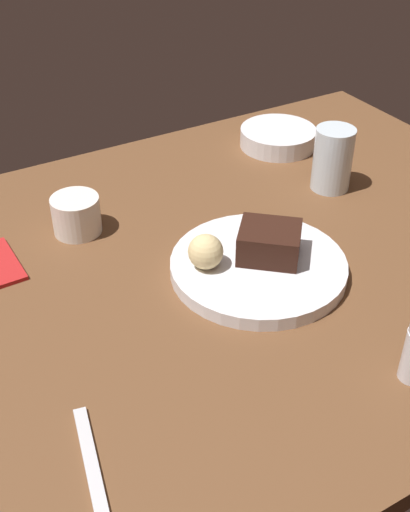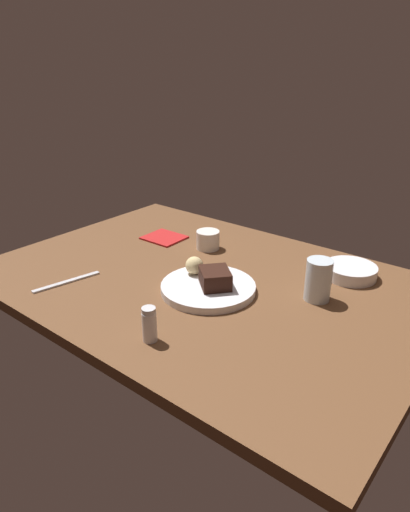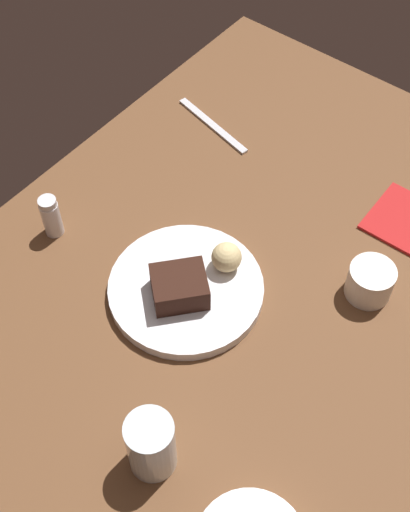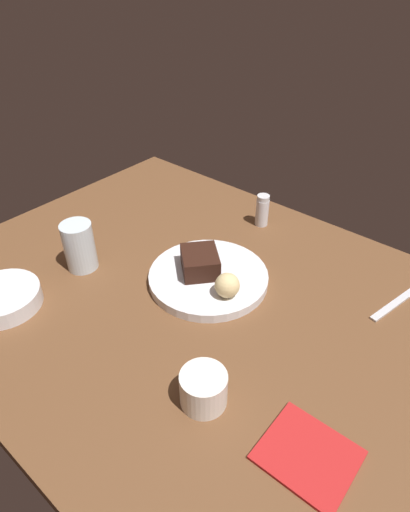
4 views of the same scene
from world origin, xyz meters
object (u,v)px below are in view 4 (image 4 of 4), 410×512
object	(u,v)px
chocolate_cake_slice	(200,262)
salt_shaker	(262,210)
coffee_cup	(203,389)
side_bowl	(3,298)
folded_napkin	(308,455)
water_glass	(79,246)
bread_roll	(227,285)
dessert_plate	(208,277)
butter_knife	(401,299)

from	to	relation	value
chocolate_cake_slice	salt_shaker	xyz separation A→B (cm)	(-2.29, 26.04, -0.27)
salt_shaker	coffee_cup	world-z (taller)	salt_shaker
side_bowl	chocolate_cake_slice	bearing A→B (deg)	52.69
salt_shaker	folded_napkin	distance (cm)	60.52
water_glass	chocolate_cake_slice	bearing A→B (deg)	31.49
chocolate_cake_slice	bread_roll	world-z (taller)	bread_roll
dessert_plate	side_bowl	size ratio (longest dim) A/B	1.73
dessert_plate	bread_roll	bearing A→B (deg)	-21.18
folded_napkin	side_bowl	bearing A→B (deg)	-169.43
dessert_plate	water_glass	distance (cm)	28.22
butter_knife	folded_napkin	bearing A→B (deg)	-165.12
chocolate_cake_slice	folded_napkin	size ratio (longest dim) A/B	0.66
salt_shaker	butter_knife	size ratio (longest dim) A/B	0.43
dessert_plate	chocolate_cake_slice	world-z (taller)	chocolate_cake_slice
dessert_plate	bread_roll	xyz separation A→B (cm)	(7.01, -2.72, 3.44)
dessert_plate	chocolate_cake_slice	bearing A→B (deg)	-168.44
chocolate_cake_slice	folded_napkin	bearing A→B (deg)	-28.09
bread_roll	side_bowl	world-z (taller)	bread_roll
side_bowl	salt_shaker	bearing A→B (deg)	69.45
dessert_plate	bread_roll	size ratio (longest dim) A/B	5.08
salt_shaker	dessert_plate	bearing A→B (deg)	-80.61
dessert_plate	butter_knife	xyz separation A→B (cm)	(33.10, 20.45, -0.74)
dessert_plate	side_bowl	distance (cm)	40.66
bread_roll	butter_knife	bearing A→B (deg)	41.61
salt_shaker	butter_knife	world-z (taller)	salt_shaker
side_bowl	dessert_plate	bearing A→B (deg)	50.85
salt_shaker	coffee_cup	xyz separation A→B (cm)	(22.42, -48.39, -1.05)
chocolate_cake_slice	water_glass	world-z (taller)	water_glass
chocolate_cake_slice	coffee_cup	world-z (taller)	chocolate_cake_slice
salt_shaker	side_bowl	xyz separation A→B (cm)	(-21.42, -57.16, -2.26)
bread_roll	side_bowl	size ratio (longest dim) A/B	0.34
side_bowl	butter_knife	bearing A→B (deg)	41.49
salt_shaker	folded_napkin	bearing A→B (deg)	-49.34
dessert_plate	bread_roll	distance (cm)	8.27
dessert_plate	folded_napkin	distance (cm)	40.51
dessert_plate	water_glass	xyz separation A→B (cm)	(-24.11, -13.98, 4.41)
chocolate_cake_slice	water_glass	distance (cm)	26.02
dessert_plate	bread_roll	world-z (taller)	bread_roll
water_glass	coffee_cup	xyz separation A→B (cm)	(42.29, -8.78, -2.46)
water_glass	dessert_plate	bearing A→B (deg)	30.10
folded_napkin	coffee_cup	bearing A→B (deg)	-171.37
butter_knife	folded_napkin	xyz separation A→B (cm)	(2.02, -40.63, 0.05)
coffee_cup	butter_knife	xyz separation A→B (cm)	(14.92, 43.21, -2.69)
dessert_plate	salt_shaker	distance (cm)	26.16
chocolate_cake_slice	coffee_cup	size ratio (longest dim) A/B	1.15
dessert_plate	side_bowl	bearing A→B (deg)	-129.15
dessert_plate	coffee_cup	world-z (taller)	coffee_cup
chocolate_cake_slice	salt_shaker	bearing A→B (deg)	95.04
bread_roll	coffee_cup	world-z (taller)	bread_roll
bread_roll	folded_napkin	world-z (taller)	bread_roll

